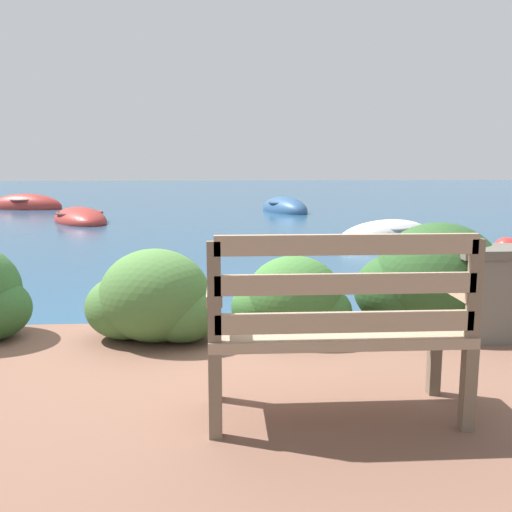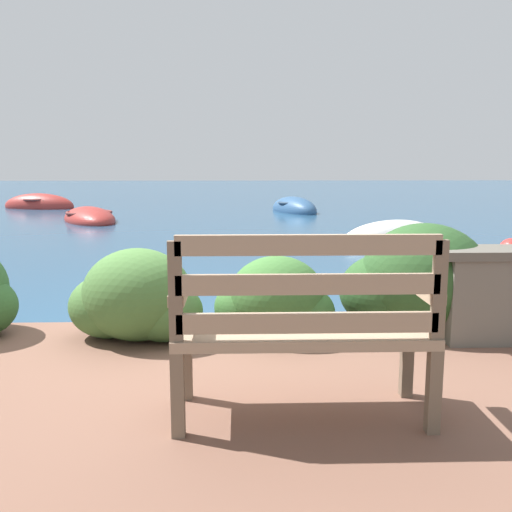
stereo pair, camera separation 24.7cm
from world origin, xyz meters
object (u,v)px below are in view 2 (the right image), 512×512
(rowboat_outer, at_px, (39,206))
(rowboat_far, at_px, (294,210))
(rowboat_mid, at_px, (89,219))
(rowboat_nearest, at_px, (392,237))
(park_bench, at_px, (304,323))
(mooring_buoy, at_px, (511,251))

(rowboat_outer, bearing_deg, rowboat_far, 2.70)
(rowboat_mid, bearing_deg, rowboat_outer, -175.61)
(rowboat_mid, bearing_deg, rowboat_nearest, 33.01)
(rowboat_outer, bearing_deg, rowboat_mid, -43.83)
(rowboat_nearest, distance_m, rowboat_mid, 7.44)
(rowboat_mid, distance_m, rowboat_outer, 4.85)
(park_bench, xyz_separation_m, rowboat_mid, (-3.97, 11.46, -0.64))
(rowboat_mid, distance_m, rowboat_far, 5.88)
(mooring_buoy, bearing_deg, rowboat_mid, 146.02)
(rowboat_far, bearing_deg, rowboat_outer, 58.05)
(rowboat_nearest, distance_m, rowboat_far, 6.27)
(rowboat_mid, xyz_separation_m, mooring_buoy, (7.94, -5.36, 0.01))
(rowboat_far, distance_m, rowboat_outer, 8.04)
(rowboat_mid, xyz_separation_m, rowboat_far, (5.29, 2.57, 0.01))
(park_bench, relative_size, rowboat_nearest, 0.49)
(rowboat_outer, bearing_deg, rowboat_nearest, -26.44)
(park_bench, bearing_deg, rowboat_outer, 120.86)
(park_bench, bearing_deg, rowboat_mid, 117.01)
(park_bench, distance_m, rowboat_far, 14.10)
(rowboat_mid, height_order, rowboat_far, rowboat_far)
(park_bench, bearing_deg, rowboat_far, 92.54)
(park_bench, height_order, rowboat_nearest, park_bench)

